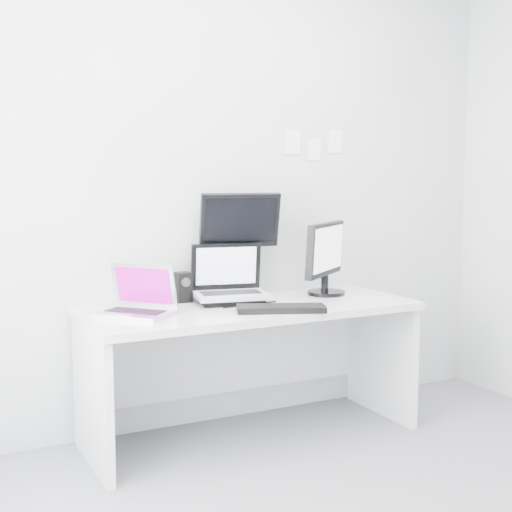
# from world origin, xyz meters

# --- Properties ---
(back_wall) EXTENTS (3.60, 0.00, 3.60)m
(back_wall) POSITION_xyz_m (0.00, 1.60, 1.35)
(back_wall) COLOR silver
(back_wall) RESTS_ON ground
(desk) EXTENTS (1.80, 0.70, 0.73)m
(desk) POSITION_xyz_m (0.00, 1.25, 0.36)
(desk) COLOR silver
(desk) RESTS_ON ground
(macbook) EXTENTS (0.44, 0.44, 0.27)m
(macbook) POSITION_xyz_m (-0.65, 1.26, 0.86)
(macbook) COLOR silver
(macbook) RESTS_ON desk
(speaker) EXTENTS (0.09, 0.09, 0.17)m
(speaker) POSITION_xyz_m (-0.28, 1.52, 0.81)
(speaker) COLOR black
(speaker) RESTS_ON desk
(dell_laptop) EXTENTS (0.45, 0.38, 0.33)m
(dell_laptop) POSITION_xyz_m (-0.06, 1.36, 0.90)
(dell_laptop) COLOR silver
(dell_laptop) RESTS_ON desk
(rear_monitor) EXTENTS (0.48, 0.24, 0.62)m
(rear_monitor) POSITION_xyz_m (0.05, 1.50, 1.04)
(rear_monitor) COLOR black
(rear_monitor) RESTS_ON desk
(samsung_monitor) EXTENTS (0.51, 0.46, 0.44)m
(samsung_monitor) POSITION_xyz_m (0.55, 1.36, 0.95)
(samsung_monitor) COLOR black
(samsung_monitor) RESTS_ON desk
(keyboard) EXTENTS (0.48, 0.32, 0.03)m
(keyboard) POSITION_xyz_m (0.07, 1.04, 0.75)
(keyboard) COLOR black
(keyboard) RESTS_ON desk
(mouse) EXTENTS (0.10, 0.06, 0.03)m
(mouse) POSITION_xyz_m (0.26, 0.99, 0.75)
(mouse) COLOR black
(mouse) RESTS_ON desk
(wall_note_0) EXTENTS (0.10, 0.00, 0.14)m
(wall_note_0) POSITION_xyz_m (0.45, 1.59, 1.62)
(wall_note_0) COLOR white
(wall_note_0) RESTS_ON back_wall
(wall_note_1) EXTENTS (0.09, 0.00, 0.13)m
(wall_note_1) POSITION_xyz_m (0.60, 1.59, 1.58)
(wall_note_1) COLOR white
(wall_note_1) RESTS_ON back_wall
(wall_note_2) EXTENTS (0.10, 0.00, 0.14)m
(wall_note_2) POSITION_xyz_m (0.75, 1.59, 1.63)
(wall_note_2) COLOR white
(wall_note_2) RESTS_ON back_wall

